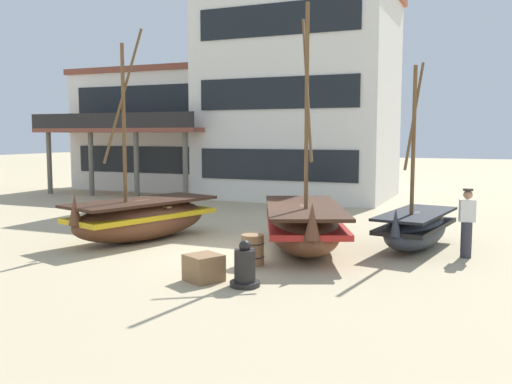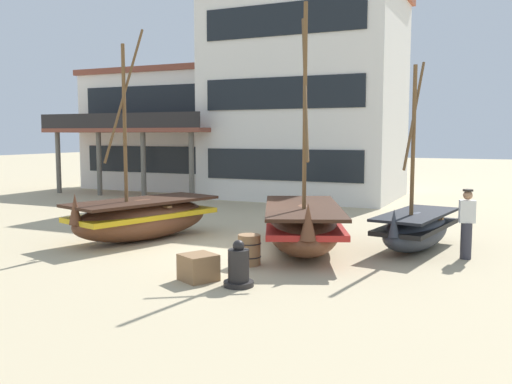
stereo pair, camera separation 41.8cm
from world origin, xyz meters
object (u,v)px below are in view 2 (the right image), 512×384
at_px(cargo_crate, 198,267).
at_px(fishing_boat_near_left, 303,226).
at_px(fishing_boat_far_right, 416,229).
at_px(wooden_barrel, 249,250).
at_px(fishing_boat_centre_large, 143,217).
at_px(fisherman_by_hull, 467,225).
at_px(harbor_building_main, 306,97).
at_px(harbor_building_annex, 180,130).
at_px(capstan_winch, 239,268).

bearing_deg(cargo_crate, fishing_boat_near_left, 75.62).
bearing_deg(fishing_boat_far_right, fishing_boat_near_left, -152.14).
xyz_separation_m(fishing_boat_near_left, wooden_barrel, (-0.58, -1.98, -0.30)).
relative_size(fishing_boat_centre_large, fishing_boat_far_right, 1.22).
height_order(wooden_barrel, cargo_crate, wooden_barrel).
height_order(fishing_boat_near_left, fisherman_by_hull, fishing_boat_near_left).
height_order(fishing_boat_far_right, harbor_building_main, harbor_building_main).
distance_m(cargo_crate, harbor_building_annex, 20.75).
bearing_deg(capstan_winch, cargo_crate, 177.50).
bearing_deg(fishing_boat_near_left, harbor_building_annex, 132.21).
xyz_separation_m(fishing_boat_far_right, capstan_winch, (-2.62, -5.08, -0.18)).
relative_size(wooden_barrel, cargo_crate, 1.07).
bearing_deg(harbor_building_annex, wooden_barrel, -53.00).
bearing_deg(fisherman_by_hull, wooden_barrel, -148.61).
relative_size(wooden_barrel, harbor_building_annex, 0.07).
relative_size(fisherman_by_hull, capstan_winch, 1.83).
bearing_deg(fishing_boat_far_right, harbor_building_annex, 140.83).
bearing_deg(fishing_boat_far_right, cargo_crate, -125.21).
height_order(fishing_boat_near_left, harbor_building_main, harbor_building_main).
height_order(fishing_boat_near_left, cargo_crate, fishing_boat_near_left).
bearing_deg(harbor_building_annex, fishing_boat_near_left, -47.79).
bearing_deg(fishing_boat_centre_large, fishing_boat_far_right, 14.22).
height_order(capstan_winch, wooden_barrel, capstan_winch).
xyz_separation_m(harbor_building_main, harbor_building_annex, (-8.06, 1.60, -1.50)).
bearing_deg(fishing_boat_far_right, fishing_boat_centre_large, -165.78).
bearing_deg(fishing_boat_centre_large, harbor_building_annex, 118.54).
relative_size(cargo_crate, harbor_building_annex, 0.07).
relative_size(capstan_winch, harbor_building_annex, 0.10).
height_order(fishing_boat_near_left, fishing_boat_far_right, fishing_boat_near_left).
distance_m(fishing_boat_near_left, fisherman_by_hull, 3.97).
xyz_separation_m(fishing_boat_centre_large, harbor_building_main, (0.48, 12.35, 4.10)).
bearing_deg(cargo_crate, wooden_barrel, 78.04).
xyz_separation_m(fishing_boat_centre_large, capstan_winch, (4.66, -3.24, -0.27)).
height_order(harbor_building_main, harbor_building_annex, harbor_building_main).
distance_m(harbor_building_main, harbor_building_annex, 8.36).
bearing_deg(wooden_barrel, fishing_boat_centre_large, 159.55).
bearing_deg(harbor_building_annex, fishing_boat_centre_large, -61.46).
bearing_deg(harbor_building_main, fishing_boat_far_right, -57.12).
relative_size(capstan_winch, wooden_barrel, 1.32).
relative_size(harbor_building_main, harbor_building_annex, 0.99).
relative_size(fishing_boat_centre_large, capstan_winch, 6.36).
bearing_deg(harbor_building_annex, capstan_winch, -54.54).
height_order(fishing_boat_near_left, fishing_boat_centre_large, fishing_boat_near_left).
height_order(capstan_winch, harbor_building_main, harbor_building_main).
distance_m(capstan_winch, cargo_crate, 0.95).
height_order(fishing_boat_centre_large, capstan_winch, fishing_boat_centre_large).
relative_size(fishing_boat_far_right, fisherman_by_hull, 2.86).
height_order(fishing_boat_far_right, fisherman_by_hull, fishing_boat_far_right).
xyz_separation_m(capstan_winch, cargo_crate, (-0.94, 0.04, -0.09)).
distance_m(fishing_boat_far_right, capstan_winch, 5.72).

